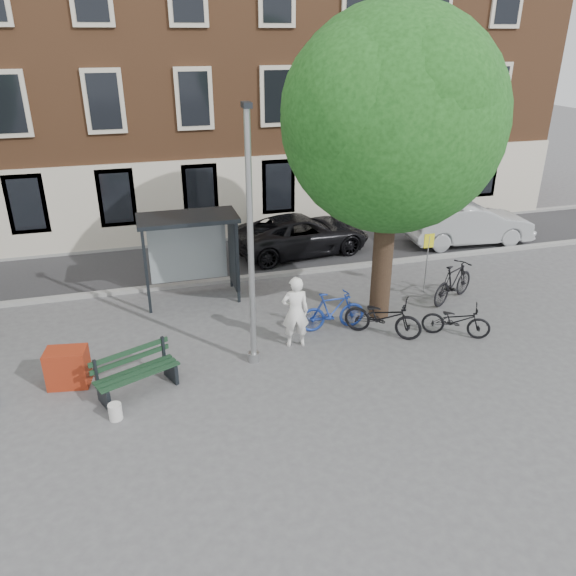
% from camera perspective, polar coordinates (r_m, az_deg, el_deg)
% --- Properties ---
extents(ground, '(90.00, 90.00, 0.00)m').
position_cam_1_polar(ground, '(13.97, -3.47, -7.41)').
color(ground, '#4C4C4F').
rests_on(ground, ground).
extents(road, '(40.00, 4.00, 0.01)m').
position_cam_1_polar(road, '(20.18, -7.81, 2.80)').
color(road, '#28282B').
rests_on(road, ground).
extents(curb_near, '(40.00, 0.25, 0.12)m').
position_cam_1_polar(curb_near, '(18.32, -6.88, 0.75)').
color(curb_near, gray).
rests_on(curb_near, ground).
extents(curb_far, '(40.00, 0.25, 0.12)m').
position_cam_1_polar(curb_far, '(22.02, -8.60, 4.77)').
color(curb_far, gray).
rests_on(curb_far, ground).
extents(building_row, '(30.00, 8.00, 14.00)m').
position_cam_1_polar(building_row, '(24.75, -11.06, 23.17)').
color(building_row, brown).
rests_on(building_row, ground).
extents(lamppost, '(0.28, 0.35, 6.11)m').
position_cam_1_polar(lamppost, '(12.73, -3.79, 3.30)').
color(lamppost, '#9EA0A3').
rests_on(lamppost, ground).
extents(tree_right, '(5.76, 5.60, 8.20)m').
position_cam_1_polar(tree_right, '(14.62, 10.93, 17.15)').
color(tree_right, black).
rests_on(tree_right, ground).
extents(bus_shelter, '(2.85, 1.45, 2.62)m').
position_cam_1_polar(bus_shelter, '(16.75, -8.75, 5.17)').
color(bus_shelter, '#1E2328').
rests_on(bus_shelter, ground).
extents(painter, '(0.75, 0.55, 1.92)m').
position_cam_1_polar(painter, '(14.17, 0.75, -2.44)').
color(painter, white).
rests_on(painter, ground).
extents(bench, '(1.95, 1.27, 0.96)m').
position_cam_1_polar(bench, '(13.09, -15.15, -8.45)').
color(bench, '#1E2328').
rests_on(bench, ground).
extents(bike_a, '(2.09, 1.83, 1.09)m').
position_cam_1_polar(bike_a, '(15.05, 9.62, -2.89)').
color(bike_a, black).
rests_on(bike_a, ground).
extents(bike_b, '(1.84, 0.52, 1.10)m').
position_cam_1_polar(bike_b, '(15.17, 4.54, -2.33)').
color(bike_b, navy).
rests_on(bike_b, ground).
extents(bike_c, '(1.84, 1.42, 0.93)m').
position_cam_1_polar(bike_c, '(15.49, 16.72, -3.15)').
color(bike_c, black).
rests_on(bike_c, ground).
extents(bike_d, '(2.04, 1.46, 1.21)m').
position_cam_1_polar(bike_d, '(17.44, 16.46, 0.57)').
color(bike_d, black).
rests_on(bike_d, ground).
extents(car_dark, '(5.29, 2.97, 1.40)m').
position_cam_1_polar(car_dark, '(20.56, 1.40, 5.50)').
color(car_dark, black).
rests_on(car_dark, ground).
extents(car_silver, '(4.87, 2.02, 1.57)m').
position_cam_1_polar(car_silver, '(22.53, 17.89, 6.25)').
color(car_silver, '#A5A8AD').
rests_on(car_silver, ground).
extents(red_stand, '(0.98, 0.73, 0.90)m').
position_cam_1_polar(red_stand, '(13.80, -21.46, -7.52)').
color(red_stand, maroon).
rests_on(red_stand, ground).
extents(bucket_a, '(0.35, 0.35, 0.36)m').
position_cam_1_polar(bucket_a, '(12.50, -17.14, -11.92)').
color(bucket_a, silver).
rests_on(bucket_a, ground).
extents(bucket_b, '(0.37, 0.37, 0.36)m').
position_cam_1_polar(bucket_b, '(14.94, -21.55, -6.20)').
color(bucket_b, white).
rests_on(bucket_b, ground).
extents(notice_sign, '(0.33, 0.04, 1.91)m').
position_cam_1_polar(notice_sign, '(17.52, 14.03, 3.72)').
color(notice_sign, '#9EA0A3').
rests_on(notice_sign, ground).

